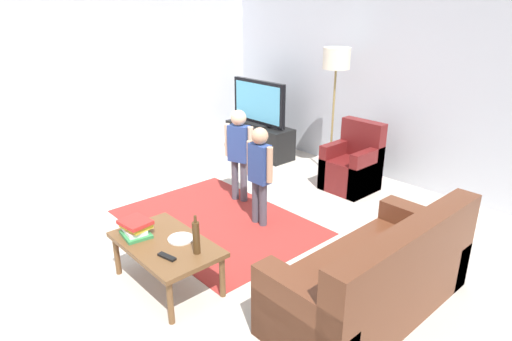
% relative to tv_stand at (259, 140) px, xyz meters
% --- Properties ---
extents(ground, '(7.80, 7.80, 0.00)m').
position_rel_tv_stand_xyz_m(ground, '(1.79, -2.30, -0.24)').
color(ground, beige).
extents(wall_back, '(6.00, 0.12, 2.70)m').
position_rel_tv_stand_xyz_m(wall_back, '(1.79, 0.70, 1.11)').
color(wall_back, silver).
rests_on(wall_back, ground).
extents(wall_left, '(0.12, 6.00, 2.70)m').
position_rel_tv_stand_xyz_m(wall_left, '(-1.21, -2.30, 1.11)').
color(wall_left, silver).
rests_on(wall_left, ground).
extents(area_rug, '(2.20, 1.60, 0.01)m').
position_rel_tv_stand_xyz_m(area_rug, '(1.45, -1.98, -0.24)').
color(area_rug, '#9E2D28').
rests_on(area_rug, ground).
extents(tv_stand, '(1.20, 0.44, 0.50)m').
position_rel_tv_stand_xyz_m(tv_stand, '(0.00, 0.00, 0.00)').
color(tv_stand, black).
rests_on(tv_stand, ground).
extents(tv, '(1.10, 0.28, 0.71)m').
position_rel_tv_stand_xyz_m(tv, '(-0.00, -0.02, 0.60)').
color(tv, black).
rests_on(tv, tv_stand).
extents(couch, '(0.80, 1.80, 0.86)m').
position_rel_tv_stand_xyz_m(couch, '(3.53, -1.98, 0.05)').
color(couch, brown).
rests_on(couch, ground).
extents(armchair, '(0.60, 0.60, 0.90)m').
position_rel_tv_stand_xyz_m(armchair, '(1.87, -0.04, 0.05)').
color(armchair, maroon).
rests_on(armchair, ground).
extents(floor_lamp, '(0.36, 0.36, 1.78)m').
position_rel_tv_stand_xyz_m(floor_lamp, '(1.34, 0.15, 1.30)').
color(floor_lamp, '#262626').
rests_on(floor_lamp, ground).
extents(child_near_tv, '(0.37, 0.22, 1.15)m').
position_rel_tv_stand_xyz_m(child_near_tv, '(1.15, -1.40, 0.45)').
color(child_near_tv, '#4C4C59').
rests_on(child_near_tv, ground).
extents(child_center, '(0.37, 0.18, 1.11)m').
position_rel_tv_stand_xyz_m(child_center, '(1.79, -1.64, 0.42)').
color(child_center, '#4C4C59').
rests_on(child_center, ground).
extents(coffee_table, '(1.00, 0.60, 0.42)m').
position_rel_tv_stand_xyz_m(coffee_table, '(2.09, -3.01, 0.13)').
color(coffee_table, brown).
rests_on(coffee_table, ground).
extents(book_stack, '(0.30, 0.26, 0.14)m').
position_rel_tv_stand_xyz_m(book_stack, '(1.81, -3.13, 0.25)').
color(book_stack, '#388C4C').
rests_on(book_stack, coffee_table).
extents(bottle, '(0.06, 0.06, 0.34)m').
position_rel_tv_stand_xyz_m(bottle, '(2.41, -2.91, 0.32)').
color(bottle, '#4C3319').
rests_on(bottle, coffee_table).
extents(tv_remote, '(0.18, 0.08, 0.02)m').
position_rel_tv_stand_xyz_m(tv_remote, '(2.31, -3.13, 0.19)').
color(tv_remote, black).
rests_on(tv_remote, coffee_table).
extents(plate, '(0.22, 0.22, 0.02)m').
position_rel_tv_stand_xyz_m(plate, '(2.14, -2.89, 0.18)').
color(plate, white).
rests_on(plate, coffee_table).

